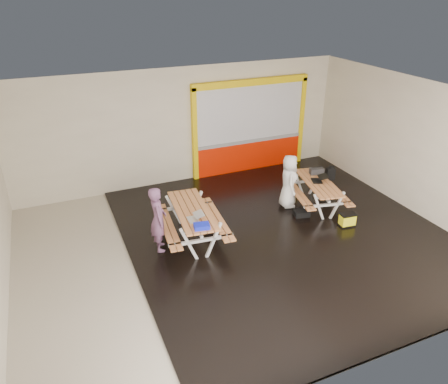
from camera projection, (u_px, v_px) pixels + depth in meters
name	position (u px, v px, depth m)	size (l,w,h in m)	color
room	(240.00, 178.00, 9.38)	(10.02, 8.02, 3.52)	beige
deck	(284.00, 233.00, 10.58)	(7.50, 7.98, 0.05)	black
kiosk	(250.00, 128.00, 13.53)	(3.88, 0.16, 3.00)	red
picnic_table_left	(192.00, 217.00, 10.04)	(1.66, 2.29, 0.86)	#D58A51
picnic_table_right	(318.00, 188.00, 11.59)	(1.68, 2.16, 0.77)	#D58A51
person_left	(158.00, 219.00, 9.47)	(0.56, 0.37, 1.54)	#744A6E
person_right	(289.00, 181.00, 11.47)	(0.72, 0.47, 1.47)	white
laptop_left	(195.00, 218.00, 9.50)	(0.37, 0.34, 0.15)	silver
laptop_right	(319.00, 179.00, 11.53)	(0.51, 0.48, 0.17)	black
blue_pouch	(202.00, 226.00, 9.18)	(0.33, 0.24, 0.10)	#1422DB
toolbox	(317.00, 171.00, 11.95)	(0.42, 0.28, 0.22)	black
backpack	(330.00, 173.00, 12.19)	(0.27, 0.20, 0.41)	black
dark_case	(301.00, 213.00, 11.30)	(0.40, 0.30, 0.15)	black
fluke_bag	(347.00, 220.00, 10.80)	(0.41, 0.29, 0.34)	black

